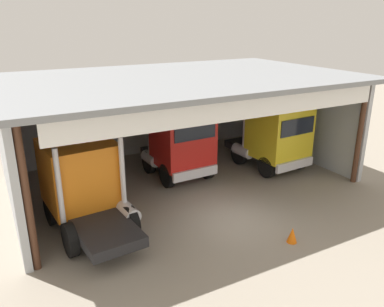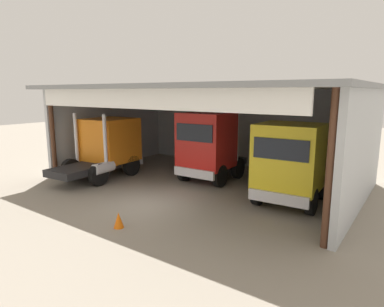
{
  "view_description": "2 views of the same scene",
  "coord_description": "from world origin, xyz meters",
  "px_view_note": "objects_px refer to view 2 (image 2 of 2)",
  "views": [
    {
      "loc": [
        -7.76,
        -11.16,
        7.39
      ],
      "look_at": [
        0.0,
        3.16,
        1.68
      ],
      "focal_mm": 36.24,
      "sensor_mm": 36.0,
      "label": 1
    },
    {
      "loc": [
        9.28,
        -9.84,
        4.68
      ],
      "look_at": [
        0.0,
        3.16,
        1.68
      ],
      "focal_mm": 30.76,
      "sensor_mm": 36.0,
      "label": 2
    }
  ],
  "objects_px": {
    "truck_yellow_center_left_bay": "(290,162)",
    "traffic_cone": "(119,220)",
    "tool_cart": "(196,155)",
    "oil_drum": "(200,155)",
    "truck_orange_center_right_bay": "(106,146)",
    "truck_red_right_bay": "(208,145)"
  },
  "relations": [
    {
      "from": "tool_cart",
      "to": "truck_yellow_center_left_bay",
      "type": "bearing_deg",
      "value": -30.26
    },
    {
      "from": "traffic_cone",
      "to": "truck_orange_center_right_bay",
      "type": "bearing_deg",
      "value": 142.51
    },
    {
      "from": "tool_cart",
      "to": "oil_drum",
      "type": "bearing_deg",
      "value": 75.24
    },
    {
      "from": "oil_drum",
      "to": "truck_orange_center_right_bay",
      "type": "bearing_deg",
      "value": -107.95
    },
    {
      "from": "truck_red_right_bay",
      "to": "tool_cart",
      "type": "bearing_deg",
      "value": -48.94
    },
    {
      "from": "truck_yellow_center_left_bay",
      "to": "traffic_cone",
      "type": "relative_size",
      "value": 8.36
    },
    {
      "from": "truck_red_right_bay",
      "to": "truck_yellow_center_left_bay",
      "type": "distance_m",
      "value": 4.92
    },
    {
      "from": "oil_drum",
      "to": "traffic_cone",
      "type": "bearing_deg",
      "value": -70.13
    },
    {
      "from": "tool_cart",
      "to": "traffic_cone",
      "type": "height_order",
      "value": "tool_cart"
    },
    {
      "from": "truck_orange_center_right_bay",
      "to": "truck_red_right_bay",
      "type": "distance_m",
      "value": 5.72
    },
    {
      "from": "truck_orange_center_right_bay",
      "to": "traffic_cone",
      "type": "bearing_deg",
      "value": -41.96
    },
    {
      "from": "oil_drum",
      "to": "tool_cart",
      "type": "xyz_separation_m",
      "value": [
        -0.1,
        -0.37,
        0.04
      ]
    },
    {
      "from": "truck_yellow_center_left_bay",
      "to": "oil_drum",
      "type": "height_order",
      "value": "truck_yellow_center_left_bay"
    },
    {
      "from": "tool_cart",
      "to": "traffic_cone",
      "type": "xyz_separation_m",
      "value": [
        4.02,
        -10.5,
        -0.22
      ]
    },
    {
      "from": "truck_orange_center_right_bay",
      "to": "oil_drum",
      "type": "distance_m",
      "value": 6.74
    },
    {
      "from": "oil_drum",
      "to": "tool_cart",
      "type": "bearing_deg",
      "value": -104.76
    },
    {
      "from": "truck_yellow_center_left_bay",
      "to": "traffic_cone",
      "type": "distance_m",
      "value": 7.23
    },
    {
      "from": "traffic_cone",
      "to": "tool_cart",
      "type": "bearing_deg",
      "value": 110.96
    },
    {
      "from": "oil_drum",
      "to": "truck_red_right_bay",
      "type": "bearing_deg",
      "value": -50.93
    },
    {
      "from": "truck_red_right_bay",
      "to": "traffic_cone",
      "type": "height_order",
      "value": "truck_red_right_bay"
    },
    {
      "from": "truck_red_right_bay",
      "to": "truck_yellow_center_left_bay",
      "type": "xyz_separation_m",
      "value": [
        4.77,
        -1.18,
        -0.11
      ]
    },
    {
      "from": "truck_yellow_center_left_bay",
      "to": "tool_cart",
      "type": "height_order",
      "value": "truck_yellow_center_left_bay"
    }
  ]
}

